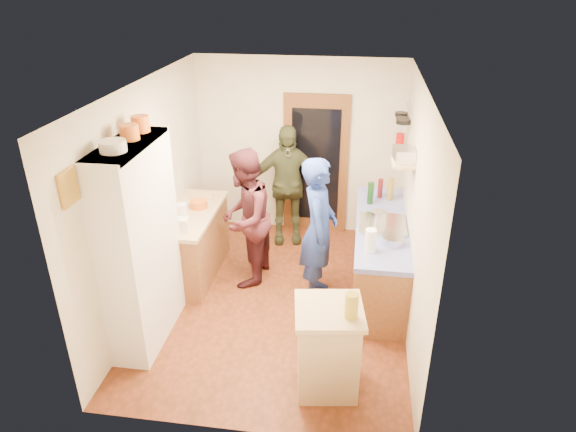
% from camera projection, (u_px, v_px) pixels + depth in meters
% --- Properties ---
extents(floor, '(3.00, 4.00, 0.02)m').
position_uv_depth(floor, '(278.00, 300.00, 6.30)').
color(floor, brown).
rests_on(floor, ground).
extents(ceiling, '(3.00, 4.00, 0.02)m').
position_uv_depth(ceiling, '(276.00, 85.00, 5.16)').
color(ceiling, silver).
rests_on(ceiling, ground).
extents(wall_back, '(3.00, 0.02, 2.60)m').
position_uv_depth(wall_back, '(299.00, 147.00, 7.52)').
color(wall_back, silver).
rests_on(wall_back, ground).
extents(wall_front, '(3.00, 0.02, 2.60)m').
position_uv_depth(wall_front, '(235.00, 311.00, 3.94)').
color(wall_front, silver).
rests_on(wall_front, ground).
extents(wall_left, '(0.02, 4.00, 2.60)m').
position_uv_depth(wall_left, '(149.00, 196.00, 5.92)').
color(wall_left, silver).
rests_on(wall_left, ground).
extents(wall_right, '(0.02, 4.00, 2.60)m').
position_uv_depth(wall_right, '(415.00, 212.00, 5.54)').
color(wall_right, silver).
rests_on(wall_right, ground).
extents(door_frame, '(0.95, 0.06, 2.10)m').
position_uv_depth(door_frame, '(316.00, 165.00, 7.56)').
color(door_frame, brown).
rests_on(door_frame, ground).
extents(door_glass, '(0.70, 0.02, 1.70)m').
position_uv_depth(door_glass, '(315.00, 166.00, 7.53)').
color(door_glass, black).
rests_on(door_glass, door_frame).
extents(hutch_body, '(0.40, 1.20, 2.20)m').
position_uv_depth(hutch_body, '(140.00, 246.00, 5.27)').
color(hutch_body, white).
rests_on(hutch_body, ground).
extents(hutch_top_shelf, '(0.40, 1.14, 0.04)m').
position_uv_depth(hutch_top_shelf, '(126.00, 145.00, 4.80)').
color(hutch_top_shelf, white).
rests_on(hutch_top_shelf, hutch_body).
extents(plate_stack, '(0.24, 0.24, 0.10)m').
position_uv_depth(plate_stack, '(113.00, 146.00, 4.55)').
color(plate_stack, white).
rests_on(plate_stack, hutch_top_shelf).
extents(orange_pot_a, '(0.18, 0.18, 0.15)m').
position_uv_depth(orange_pot_a, '(129.00, 132.00, 4.85)').
color(orange_pot_a, orange).
rests_on(orange_pot_a, hutch_top_shelf).
extents(orange_pot_b, '(0.18, 0.18, 0.16)m').
position_uv_depth(orange_pot_b, '(140.00, 124.00, 5.09)').
color(orange_pot_b, orange).
rests_on(orange_pot_b, hutch_top_shelf).
extents(left_counter_base, '(0.60, 1.40, 0.85)m').
position_uv_depth(left_counter_base, '(193.00, 245.00, 6.67)').
color(left_counter_base, '#9A5B36').
rests_on(left_counter_base, ground).
extents(left_counter_top, '(0.64, 1.44, 0.05)m').
position_uv_depth(left_counter_top, '(190.00, 214.00, 6.47)').
color(left_counter_top, tan).
rests_on(left_counter_top, left_counter_base).
extents(toaster, '(0.23, 0.17, 0.16)m').
position_uv_depth(toaster, '(179.00, 225.00, 5.97)').
color(toaster, white).
rests_on(toaster, left_counter_top).
extents(kettle, '(0.18, 0.18, 0.16)m').
position_uv_depth(kettle, '(182.00, 210.00, 6.31)').
color(kettle, white).
rests_on(kettle, left_counter_top).
extents(orange_bowl, '(0.24, 0.24, 0.10)m').
position_uv_depth(orange_bowl, '(199.00, 204.00, 6.56)').
color(orange_bowl, orange).
rests_on(orange_bowl, left_counter_top).
extents(chopping_board, '(0.34, 0.28, 0.02)m').
position_uv_depth(chopping_board, '(202.00, 196.00, 6.88)').
color(chopping_board, tan).
rests_on(chopping_board, left_counter_top).
extents(right_counter_base, '(0.60, 2.20, 0.84)m').
position_uv_depth(right_counter_base, '(379.00, 257.00, 6.41)').
color(right_counter_base, '#9A5B36').
rests_on(right_counter_base, ground).
extents(right_counter_top, '(0.62, 2.22, 0.06)m').
position_uv_depth(right_counter_top, '(382.00, 225.00, 6.21)').
color(right_counter_top, '#0915AC').
rests_on(right_counter_top, right_counter_base).
extents(hob, '(0.55, 0.58, 0.04)m').
position_uv_depth(hob, '(382.00, 224.00, 6.11)').
color(hob, silver).
rests_on(hob, right_counter_top).
extents(pot_on_hob, '(0.18, 0.18, 0.12)m').
position_uv_depth(pot_on_hob, '(379.00, 216.00, 6.13)').
color(pot_on_hob, silver).
rests_on(pot_on_hob, hob).
extents(bottle_a, '(0.10, 0.10, 0.30)m').
position_uv_depth(bottle_a, '(370.00, 193.00, 6.63)').
color(bottle_a, '#143F14').
rests_on(bottle_a, right_counter_top).
extents(bottle_b, '(0.07, 0.07, 0.26)m').
position_uv_depth(bottle_b, '(380.00, 188.00, 6.81)').
color(bottle_b, '#591419').
rests_on(bottle_b, right_counter_top).
extents(bottle_c, '(0.08, 0.08, 0.31)m').
position_uv_depth(bottle_c, '(390.00, 189.00, 6.73)').
color(bottle_c, olive).
rests_on(bottle_c, right_counter_top).
extents(paper_towel, '(0.15, 0.15, 0.26)m').
position_uv_depth(paper_towel, '(370.00, 241.00, 5.51)').
color(paper_towel, white).
rests_on(paper_towel, right_counter_top).
extents(mixing_bowl, '(0.28, 0.28, 0.09)m').
position_uv_depth(mixing_bowl, '(393.00, 240.00, 5.70)').
color(mixing_bowl, silver).
rests_on(mixing_bowl, right_counter_top).
extents(island_base, '(0.62, 0.62, 0.86)m').
position_uv_depth(island_base, '(328.00, 350.00, 4.83)').
color(island_base, tan).
rests_on(island_base, ground).
extents(island_top, '(0.70, 0.70, 0.05)m').
position_uv_depth(island_top, '(329.00, 311.00, 4.63)').
color(island_top, tan).
rests_on(island_top, island_base).
extents(cutting_board, '(0.39, 0.33, 0.02)m').
position_uv_depth(cutting_board, '(323.00, 306.00, 4.67)').
color(cutting_board, white).
rests_on(cutting_board, island_top).
extents(oil_jar, '(0.14, 0.14, 0.24)m').
position_uv_depth(oil_jar, '(351.00, 305.00, 4.46)').
color(oil_jar, '#AD9E2D').
rests_on(oil_jar, island_top).
extents(pan_rail, '(0.02, 0.65, 0.02)m').
position_uv_depth(pan_rail, '(408.00, 108.00, 6.57)').
color(pan_rail, silver).
rests_on(pan_rail, wall_right).
extents(pan_hang_a, '(0.18, 0.18, 0.05)m').
position_uv_depth(pan_hang_a, '(403.00, 122.00, 6.48)').
color(pan_hang_a, black).
rests_on(pan_hang_a, pan_rail).
extents(pan_hang_b, '(0.16, 0.16, 0.05)m').
position_uv_depth(pan_hang_b, '(402.00, 119.00, 6.67)').
color(pan_hang_b, black).
rests_on(pan_hang_b, pan_rail).
extents(pan_hang_c, '(0.17, 0.17, 0.05)m').
position_uv_depth(pan_hang_c, '(401.00, 114.00, 6.84)').
color(pan_hang_c, black).
rests_on(pan_hang_c, pan_rail).
extents(wall_shelf, '(0.26, 0.42, 0.03)m').
position_uv_depth(wall_shelf, '(403.00, 162.00, 5.78)').
color(wall_shelf, tan).
rests_on(wall_shelf, wall_right).
extents(radio, '(0.25, 0.32, 0.15)m').
position_uv_depth(radio, '(404.00, 154.00, 5.74)').
color(radio, silver).
rests_on(radio, wall_shelf).
extents(ext_bracket, '(0.06, 0.10, 0.04)m').
position_uv_depth(ext_bracket, '(404.00, 149.00, 6.99)').
color(ext_bracket, black).
rests_on(ext_bracket, wall_right).
extents(fire_extinguisher, '(0.11, 0.11, 0.32)m').
position_uv_depth(fire_extinguisher, '(399.00, 145.00, 6.98)').
color(fire_extinguisher, red).
rests_on(fire_extinguisher, wall_right).
extents(picture_frame, '(0.03, 0.25, 0.30)m').
position_uv_depth(picture_frame, '(69.00, 188.00, 4.21)').
color(picture_frame, gold).
rests_on(picture_frame, wall_left).
extents(person_hob, '(0.43, 0.66, 1.79)m').
position_uv_depth(person_hob, '(321.00, 231.00, 5.99)').
color(person_hob, navy).
rests_on(person_hob, ground).
extents(person_left, '(0.74, 0.91, 1.77)m').
position_uv_depth(person_left, '(248.00, 217.00, 6.37)').
color(person_left, '#421A20').
rests_on(person_left, ground).
extents(person_back, '(1.09, 0.60, 1.76)m').
position_uv_depth(person_back, '(287.00, 185.00, 7.31)').
color(person_back, '#373C23').
rests_on(person_back, ground).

